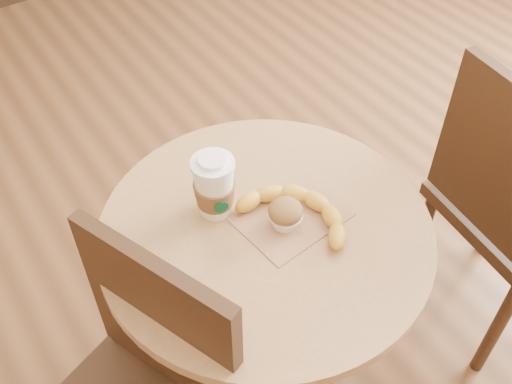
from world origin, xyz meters
TOP-DOWN VIEW (x-y plane):
  - cafe_table at (-0.10, 0.10)m, footprint 0.77×0.77m
  - kraft_bag at (-0.04, 0.09)m, footprint 0.26×0.21m
  - coffee_cup at (-0.17, 0.20)m, footprint 0.10×0.10m
  - muffin at (-0.06, 0.07)m, footprint 0.08×0.08m
  - banana at (-0.04, 0.07)m, footprint 0.30×0.33m

SIDE VIEW (x-z plane):
  - cafe_table at x=-0.10m, z-range 0.18..0.93m
  - kraft_bag at x=-0.04m, z-range 0.75..0.75m
  - banana at x=-0.04m, z-range 0.75..0.79m
  - muffin at x=-0.06m, z-range 0.75..0.82m
  - coffee_cup at x=-0.17m, z-range 0.74..0.91m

